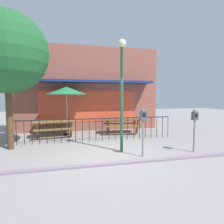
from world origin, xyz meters
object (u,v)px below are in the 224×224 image
at_px(parking_meter_near, 143,120).
at_px(parking_meter_far, 195,119).
at_px(patio_umbrella, 66,91).
at_px(picnic_table_right, 122,121).
at_px(street_tree, 6,53).
at_px(street_lamp, 122,79).
at_px(picnic_table_left, 54,124).

bearing_deg(parking_meter_near, parking_meter_far, 1.19).
relative_size(patio_umbrella, parking_meter_near, 1.55).
xyz_separation_m(picnic_table_right, parking_meter_near, (-0.45, -3.79, 0.56)).
bearing_deg(patio_umbrella, picnic_table_right, -6.80).
bearing_deg(street_tree, picnic_table_right, 21.40).
bearing_deg(picnic_table_right, parking_meter_far, -69.29).
xyz_separation_m(parking_meter_near, street_tree, (-4.28, 1.94, 2.22)).
bearing_deg(street_lamp, picnic_table_right, 73.15).
height_order(picnic_table_left, street_lamp, street_lamp).
bearing_deg(parking_meter_near, street_lamp, 124.19).
bearing_deg(parking_meter_far, patio_umbrella, 135.42).
xyz_separation_m(picnic_table_left, parking_meter_near, (2.85, -3.69, 0.56)).
bearing_deg(street_tree, picnic_table_left, 50.86).
distance_m(patio_umbrella, parking_meter_near, 4.80).
xyz_separation_m(patio_umbrella, street_tree, (-2.01, -2.18, 1.24)).
relative_size(patio_umbrella, street_lamp, 0.62).
distance_m(patio_umbrella, parking_meter_far, 5.90).
height_order(patio_umbrella, parking_meter_near, patio_umbrella).
height_order(picnic_table_left, parking_meter_near, parking_meter_near).
bearing_deg(parking_meter_near, picnic_table_left, 127.70).
relative_size(street_tree, street_lamp, 1.28).
relative_size(parking_meter_near, parking_meter_far, 1.05).
height_order(patio_umbrella, street_tree, street_tree).
distance_m(parking_meter_far, street_tree, 6.83).
xyz_separation_m(picnic_table_right, street_tree, (-4.73, -1.85, 2.78)).
height_order(picnic_table_left, parking_meter_far, parking_meter_far).
distance_m(picnic_table_left, parking_meter_near, 4.70).
height_order(patio_umbrella, street_lamp, street_lamp).
bearing_deg(parking_meter_near, street_tree, 155.63).
bearing_deg(picnic_table_right, patio_umbrella, 173.20).
xyz_separation_m(parking_meter_near, parking_meter_far, (1.87, 0.04, -0.05)).
distance_m(picnic_table_right, street_lamp, 3.72).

